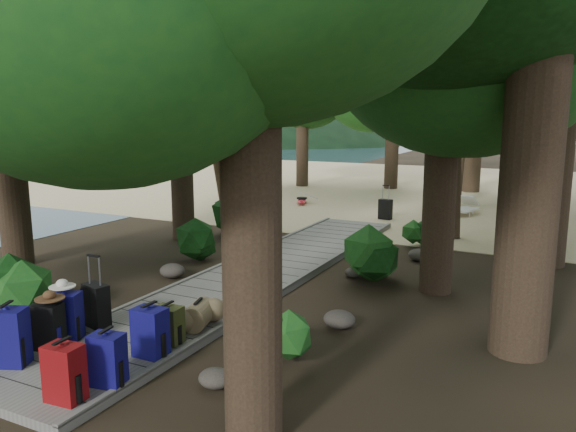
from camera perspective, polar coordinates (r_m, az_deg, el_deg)
The scene contains 46 objects.
ground at distance 10.74m, azimuth -5.51°, elevation -7.51°, with size 120.00×120.00×0.00m, color #322519.
sand_beach at distance 25.46m, azimuth 13.90°, elevation 2.67°, with size 40.00×22.00×0.02m, color #CBB389.
water_bay at distance 50.45m, azimuth -21.66°, elevation 5.92°, with size 50.00×60.00×0.02m, color #284553.
distant_hill at distance 72.70m, azimuth -12.37°, elevation 7.54°, with size 32.00×16.00×12.00m, color black.
boardwalk at distance 11.54m, azimuth -2.88°, elevation -5.89°, with size 2.00×12.00×0.12m, color slate.
backpack_left_a at distance 8.09m, azimuth -26.52°, elevation -10.68°, with size 0.44×0.31×0.83m, color navy, non-canonical shape.
backpack_left_b at distance 8.42m, azimuth -23.22°, elevation -10.03°, with size 0.39×0.27×0.71m, color black, non-canonical shape.
backpack_left_c at distance 8.66m, azimuth -21.63°, elevation -9.19°, with size 0.41×0.29×0.75m, color navy, non-canonical shape.
backpack_right_a at distance 6.92m, azimuth -21.78°, elevation -14.33°, with size 0.40×0.29×0.72m, color maroon, non-canonical shape.
backpack_right_b at distance 7.12m, azimuth -17.88°, elevation -13.48°, with size 0.39×0.27×0.70m, color navy, non-canonical shape.
backpack_right_c at distance 7.76m, azimuth -13.83°, elevation -11.15°, with size 0.43×0.30×0.73m, color navy, non-canonical shape.
backpack_right_d at distance 8.15m, azimuth -12.06°, elevation -10.56°, with size 0.38×0.27×0.58m, color #40431B, non-canonical shape.
duffel_right_khaki at distance 8.65m, azimuth -9.08°, elevation -9.89°, with size 0.39×0.59×0.39m, color #726344, non-canonical shape.
suitcase_on_boardwalk at distance 9.00m, azimuth -18.88°, elevation -8.60°, with size 0.43×0.23×0.66m, color black, non-canonical shape.
lone_suitcase_on_sand at distance 17.82m, azimuth 9.86°, elevation 0.67°, with size 0.40×0.23×0.63m, color black, non-canonical shape.
hat_brown at distance 8.27m, azimuth -23.07°, elevation -7.36°, with size 0.39×0.39×0.12m, color #51351E, non-canonical shape.
hat_white at distance 8.59m, azimuth -21.97°, elevation -6.30°, with size 0.37×0.37×0.12m, color silver, non-canonical shape.
kayak at distance 20.71m, azimuth 1.43°, elevation 1.69°, with size 0.63×2.87×0.29m, color red.
sun_lounger at distance 19.25m, azimuth 17.54°, elevation 0.96°, with size 0.56×1.75×0.56m, color silver, non-canonical shape.
tree_right_a at distance 5.37m, azimuth -3.99°, elevation 20.23°, with size 5.05×5.05×8.42m, color black, non-canonical shape.
tree_right_c at distance 10.54m, azimuth 15.79°, elevation 15.27°, with size 4.92×4.92×8.52m, color black, non-canonical shape.
tree_right_d at distance 13.40m, azimuth 26.51°, elevation 16.74°, with size 5.47×5.47×10.03m, color black, non-canonical shape.
tree_right_e at distance 16.16m, azimuth 23.41°, elevation 14.47°, with size 5.20×5.20×9.35m, color black, non-canonical shape.
tree_left_b at distance 13.53m, azimuth -27.23°, elevation 15.13°, with size 5.19×5.19×9.34m, color black, non-canonical shape.
tree_left_c at distance 14.95m, azimuth -11.06°, elevation 13.73°, with size 4.85×4.85×8.43m, color black, non-canonical shape.
tree_back_a at distance 25.18m, azimuth 10.69°, elevation 12.39°, with size 4.91×4.91×8.50m, color black, non-canonical shape.
tree_back_b at distance 24.98m, azimuth 18.74°, elevation 14.08°, with size 5.75×5.75×10.27m, color black, non-canonical shape.
tree_back_c at distance 23.68m, azimuth 26.41°, elevation 11.47°, with size 4.64×4.64×8.36m, color black, non-canonical shape.
tree_back_d at distance 25.61m, azimuth 1.49°, elevation 11.87°, with size 4.75×4.75×7.92m, color black, non-canonical shape.
palm_right_a at distance 15.56m, azimuth 17.96°, elevation 13.13°, with size 4.89×4.89×8.34m, color #174713, non-canonical shape.
palm_right_b at distance 19.70m, azimuth 26.22°, elevation 12.82°, with size 4.65×4.65×8.98m, color #174713, non-canonical shape.
palm_right_c at distance 20.83m, azimuth 18.06°, elevation 11.44°, with size 4.85×4.85×7.71m, color #174713, non-canonical shape.
palm_left_a at distance 18.71m, azimuth -7.31°, elevation 11.22°, with size 4.51×4.51×7.18m, color #174713, non-canonical shape.
rock_left_b at distance 10.67m, azimuth -23.91°, elevation -7.98°, with size 0.34×0.31×0.19m, color #4C473F, non-canonical shape.
rock_left_c at distance 11.68m, azimuth -11.67°, elevation -5.47°, with size 0.53×0.47×0.29m, color #4C473F, non-canonical shape.
rock_left_d at distance 14.24m, azimuth -8.25°, elevation -2.73°, with size 0.31×0.28×0.17m, color #4C473F, non-canonical shape.
rock_right_a at distance 7.16m, azimuth -7.39°, elevation -16.02°, with size 0.43×0.38×0.23m, color #4C473F, non-canonical shape.
rock_right_b at distance 8.89m, azimuth 5.25°, elevation -10.42°, with size 0.51×0.46×0.28m, color #4C473F, non-canonical shape.
rock_right_c at distance 11.56m, azimuth 6.66°, elevation -5.72°, with size 0.36×0.32×0.20m, color #4C473F, non-canonical shape.
rock_right_d at distance 13.06m, azimuth 13.23°, elevation -3.87°, with size 0.51×0.46×0.28m, color #4C473F, non-canonical shape.
shrub_left_a at distance 10.16m, azimuth -24.97°, elevation -6.48°, with size 1.14×1.14×1.03m, color #18511C, non-canonical shape.
shrub_left_b at distance 12.75m, azimuth -9.60°, elevation -2.67°, with size 0.98×0.98×0.88m, color #18511C, non-canonical shape.
shrub_left_c at distance 15.60m, azimuth -5.43°, elevation 0.31°, with size 1.28×1.28×1.15m, color #18511C, non-canonical shape.
shrub_right_a at distance 7.65m, azimuth -0.67°, elevation -11.93°, with size 0.86×0.86×0.77m, color #18511C, non-canonical shape.
shrub_right_b at distance 11.24m, azimuth 9.36°, elevation -3.94°, with size 1.19×1.19×1.07m, color #18511C, non-canonical shape.
shrub_right_c at distance 14.35m, azimuth 13.41°, elevation -1.72°, with size 0.78×0.78×0.70m, color #18511C, non-canonical shape.
Camera 1 is at (5.45, -8.65, 3.29)m, focal length 35.00 mm.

